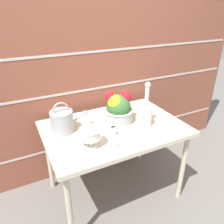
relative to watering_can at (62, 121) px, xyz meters
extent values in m
plane|color=slate|center=(0.40, -0.11, -0.84)|extent=(12.00, 12.00, 0.00)
cube|color=brown|center=(0.40, 0.40, 0.26)|extent=(3.60, 0.08, 2.20)
cube|color=beige|center=(0.40, 0.36, -0.50)|extent=(3.53, 0.00, 0.02)
cube|color=beige|center=(0.40, 0.36, 0.08)|extent=(3.53, 0.00, 0.02)
cube|color=beige|center=(0.40, 0.36, 0.44)|extent=(3.53, 0.00, 0.02)
cube|color=beige|center=(0.40, -0.11, -0.11)|extent=(1.17, 0.79, 0.04)
cylinder|color=beige|center=(-0.12, -0.45, -0.48)|extent=(0.04, 0.04, 0.70)
cylinder|color=beige|center=(0.93, -0.45, -0.48)|extent=(0.04, 0.04, 0.70)
cylinder|color=beige|center=(-0.12, 0.22, -0.48)|extent=(0.04, 0.04, 0.70)
cylinder|color=beige|center=(0.93, 0.22, -0.48)|extent=(0.04, 0.04, 0.70)
cylinder|color=#9EA3A8|center=(0.00, 0.00, 0.00)|extent=(0.18, 0.18, 0.18)
cylinder|color=#9EA3A8|center=(0.14, 0.00, 0.00)|extent=(0.14, 0.02, 0.09)
cone|color=#9EA3A8|center=(0.21, 0.00, 0.04)|extent=(0.05, 0.05, 0.06)
torus|color=#9EA3A8|center=(0.00, 0.00, 0.10)|extent=(0.13, 0.01, 0.13)
cylinder|color=silver|center=(0.13, -0.29, -0.09)|extent=(0.12, 0.12, 0.01)
cylinder|color=silver|center=(0.13, -0.29, -0.06)|extent=(0.04, 0.04, 0.06)
sphere|color=silver|center=(0.13, -0.29, -0.05)|extent=(0.05, 0.05, 0.05)
cylinder|color=silver|center=(0.13, -0.29, 0.01)|extent=(0.16, 0.16, 0.07)
torus|color=silver|center=(0.13, -0.29, 0.04)|extent=(0.17, 0.17, 0.01)
cylinder|color=#ADADB2|center=(0.48, -0.05, -0.04)|extent=(0.24, 0.24, 0.11)
torus|color=#ADADB2|center=(0.48, -0.05, 0.01)|extent=(0.26, 0.26, 0.01)
sphere|color=#387033|center=(0.48, -0.05, 0.05)|extent=(0.21, 0.21, 0.21)
sphere|color=yellow|center=(0.44, -0.06, 0.11)|extent=(0.12, 0.12, 0.12)
sphere|color=red|center=(0.41, -0.02, 0.14)|extent=(0.09, 0.09, 0.09)
sphere|color=red|center=(0.54, -0.05, 0.13)|extent=(0.10, 0.10, 0.10)
cylinder|color=silver|center=(0.65, -0.22, -0.01)|extent=(0.11, 0.11, 0.16)
cone|color=silver|center=(0.65, -0.22, 0.09)|extent=(0.11, 0.11, 0.04)
cylinder|color=silver|center=(0.65, -0.22, 0.18)|extent=(0.03, 0.03, 0.15)
sphere|color=silver|center=(0.65, -0.22, 0.27)|extent=(0.05, 0.05, 0.05)
cone|color=white|center=(0.32, -0.25, -0.05)|extent=(0.06, 0.06, 0.10)
cylinder|color=white|center=(0.32, -0.25, 0.02)|extent=(0.03, 0.03, 0.03)
sphere|color=white|center=(0.32, -0.25, 0.04)|extent=(0.03, 0.03, 0.03)
cube|color=black|center=(0.32, -0.27, 0.00)|extent=(0.03, 0.01, 0.01)
sphere|color=red|center=(0.30, -0.38, -0.09)|extent=(0.01, 0.01, 0.01)
camera|label=1|loc=(-0.34, -1.54, 0.83)|focal=35.00mm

